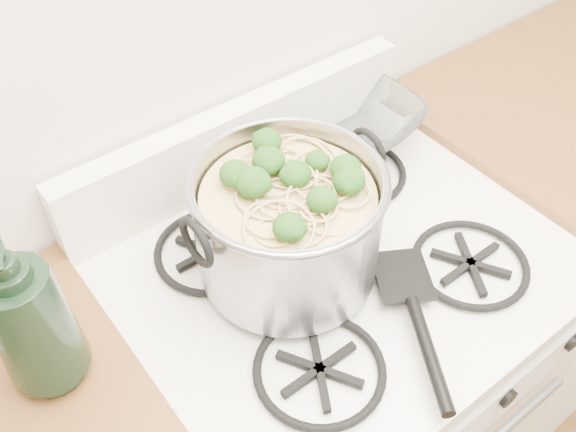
{
  "coord_description": "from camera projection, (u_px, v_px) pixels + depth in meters",
  "views": [
    {
      "loc": [
        -0.52,
        0.74,
        1.77
      ],
      "look_at": [
        -0.09,
        1.3,
        1.04
      ],
      "focal_mm": 40.0,
      "sensor_mm": 36.0,
      "label": 1
    }
  ],
  "objects": [
    {
      "name": "counter_right",
      "position": [
        565.0,
        216.0,
        1.82
      ],
      "size": [
        1.0,
        0.65,
        0.92
      ],
      "color": "silver",
      "rests_on": "ground"
    },
    {
      "name": "gas_range",
      "position": [
        329.0,
        393.0,
        1.46
      ],
      "size": [
        0.76,
        0.66,
        0.92
      ],
      "color": "white",
      "rests_on": "ground"
    },
    {
      "name": "stock_pot",
      "position": [
        288.0,
        225.0,
        1.02
      ],
      "size": [
        0.34,
        0.31,
        0.21
      ],
      "color": "gray",
      "rests_on": "gas_range"
    },
    {
      "name": "bottle",
      "position": [
        26.0,
        311.0,
        0.85
      ],
      "size": [
        0.13,
        0.13,
        0.3
      ],
      "primitive_type": "imported",
      "rotation": [
        0.0,
        0.0,
        -0.15
      ],
      "color": "black",
      "rests_on": "counter_left"
    },
    {
      "name": "glass_bowl",
      "position": [
        335.0,
        130.0,
        1.33
      ],
      "size": [
        0.14,
        0.14,
        0.03
      ],
      "primitive_type": "imported",
      "rotation": [
        0.0,
        0.0,
        0.12
      ],
      "color": "white",
      "rests_on": "gas_range"
    },
    {
      "name": "spatula",
      "position": [
        403.0,
        273.0,
        1.07
      ],
      "size": [
        0.41,
        0.41,
        0.02
      ],
      "primitive_type": null,
      "rotation": [
        0.0,
        0.0,
        -0.53
      ],
      "color": "black",
      "rests_on": "gas_range"
    }
  ]
}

